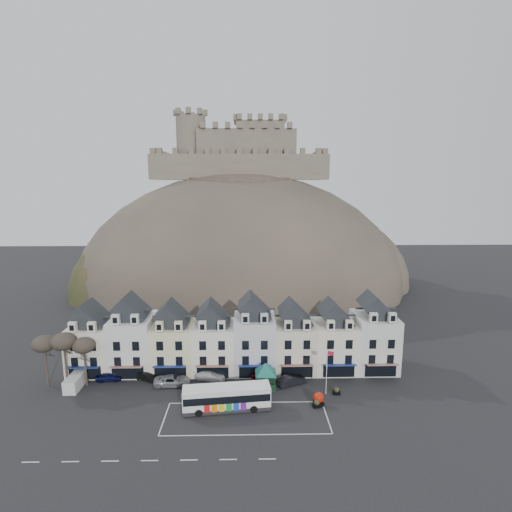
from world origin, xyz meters
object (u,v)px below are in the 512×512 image
Objects in this scene: white_van at (75,382)px; car_charcoal at (291,380)px; red_buoy at (319,398)px; car_maroon at (264,375)px; car_black at (147,376)px; flagpole at (327,369)px; bus_shelter at (266,368)px; car_navy at (109,377)px; bus at (227,397)px; car_silver at (172,381)px; car_white at (210,375)px.

car_charcoal is at bearing 1.35° from white_van.
red_buoy reaches higher than car_maroon.
flagpole is at bearing -75.57° from car_black.
bus_shelter is at bearing 145.71° from red_buoy.
bus is at bearing -119.58° from car_navy.
car_silver reaches higher than car_maroon.
car_navy is (-25.00, 2.66, -2.47)m from bus_shelter.
bus_shelter is at bearing -97.71° from car_silver.
car_maroon is (5.49, 8.46, -1.22)m from bus.
white_van is at bearing 178.08° from bus_shelter.
red_buoy is at bearing -99.80° from car_white.
bus is at bearing -14.20° from white_van.
red_buoy is (13.06, 0.84, -0.92)m from bus.
bus_shelter is 4.82m from car_charcoal.
red_buoy is 0.43× the size of white_van.
car_maroon is (14.40, 1.60, -0.11)m from car_silver.
bus is at bearing -98.80° from car_black.
car_white is (20.53, 2.40, -0.28)m from white_van.
car_silver is (14.80, 0.64, -0.24)m from white_van.
red_buoy is 0.27× the size of flagpole.
flagpole reaches higher than car_silver.
flagpole is 1.60× the size of white_van.
car_navy is at bearing 61.92° from car_charcoal.
car_black is at bearing 64.06° from car_silver.
car_navy is 0.86× the size of car_charcoal.
bus reaches higher than red_buoy.
flagpole is at bearing -3.14° from white_van.
bus_shelter is 1.50× the size of car_black.
car_black is (-18.95, 2.76, -2.46)m from bus_shelter.
car_maroon is at bearing 50.87° from bus.
red_buoy is 0.45× the size of car_black.
car_charcoal is at bearing 28.31° from bus.
red_buoy is 0.34× the size of car_silver.
car_white is (10.07, 0.00, 0.03)m from car_black.
bus is 2.43× the size of car_white.
car_charcoal is at bearing 119.07° from red_buoy.
bus_shelter reaches higher than car_white.
bus_shelter is 1.63× the size of car_maroon.
flagpole is 28.64m from car_black.
flagpole is at bearing -14.21° from bus_shelter.
white_van is 4.98m from car_navy.
car_charcoal is (9.79, 6.72, -1.12)m from bus.
white_van is at bearing 176.36° from flagpole.
car_white is (-8.88, 2.76, -2.42)m from bus_shelter.
white_van is at bearing 111.90° from car_maroon.
red_buoy is 0.48× the size of car_maroon.
car_silver is at bearing 172.58° from flagpole.
bus is 21.14m from car_navy.
car_maroon is at bearing -87.50° from car_silver.
car_charcoal reaches higher than car_black.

